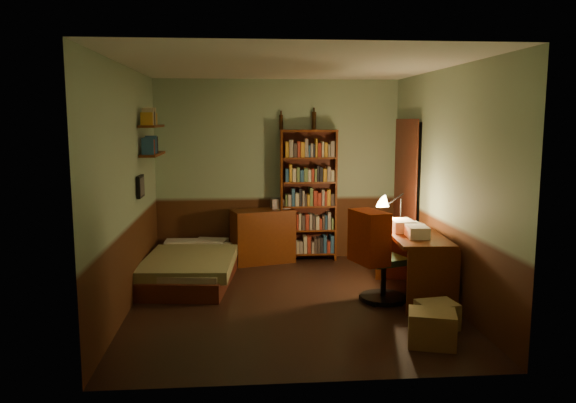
{
  "coord_description": "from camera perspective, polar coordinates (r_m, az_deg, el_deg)",
  "views": [
    {
      "loc": [
        -0.54,
        -6.1,
        2.04
      ],
      "look_at": [
        0.0,
        0.25,
        1.1
      ],
      "focal_mm": 35.0,
      "sensor_mm": 36.0,
      "label": 1
    }
  ],
  "objects": [
    {
      "name": "dresser",
      "position": [
        8.04,
        -2.58,
        -3.52
      ],
      "size": [
        0.94,
        0.65,
        0.76
      ],
      "primitive_type": "cube",
      "rotation": [
        0.0,
        0.0,
        0.28
      ],
      "color": "#55230B",
      "rests_on": "ground"
    },
    {
      "name": "desk_lamp",
      "position": [
        6.87,
        11.39,
        -0.42
      ],
      "size": [
        0.2,
        0.2,
        0.53
      ],
      "primitive_type": "cone",
      "rotation": [
        0.0,
        0.0,
        0.36
      ],
      "color": "black",
      "rests_on": "desk"
    },
    {
      "name": "bottle_left",
      "position": [
        8.08,
        -0.71,
        8.05
      ],
      "size": [
        0.07,
        0.07,
        0.21
      ],
      "primitive_type": "cylinder",
      "rotation": [
        0.0,
        0.0,
        -0.37
      ],
      "color": "black",
      "rests_on": "bookshelf"
    },
    {
      "name": "bottle_right",
      "position": [
        8.12,
        2.65,
        8.2
      ],
      "size": [
        0.08,
        0.08,
        0.25
      ],
      "primitive_type": "cylinder",
      "rotation": [
        0.0,
        0.0,
        0.15
      ],
      "color": "black",
      "rests_on": "bookshelf"
    },
    {
      "name": "wall_right",
      "position": [
        6.56,
        15.71,
        1.6
      ],
      "size": [
        0.02,
        4.0,
        2.6
      ],
      "primitive_type": "cube",
      "color": "#8AA582",
      "rests_on": "ground"
    },
    {
      "name": "wall_front",
      "position": [
        4.19,
        2.65,
        -1.78
      ],
      "size": [
        3.5,
        0.02,
        2.6
      ],
      "primitive_type": "cube",
      "color": "#8AA582",
      "rests_on": "ground"
    },
    {
      "name": "paper_stack",
      "position": [
        6.66,
        11.45,
        -2.4
      ],
      "size": [
        0.26,
        0.34,
        0.13
      ],
      "primitive_type": "cube",
      "rotation": [
        0.0,
        0.0,
        0.03
      ],
      "color": "silver",
      "rests_on": "desk"
    },
    {
      "name": "framed_picture",
      "position": [
        6.84,
        -14.77,
        1.49
      ],
      "size": [
        0.04,
        0.32,
        0.26
      ],
      "primitive_type": "cube",
      "color": "black",
      "rests_on": "wall_left"
    },
    {
      "name": "mini_stereo",
      "position": [
        8.1,
        -0.78,
        -0.17
      ],
      "size": [
        0.28,
        0.23,
        0.14
      ],
      "primitive_type": "cube",
      "rotation": [
        0.0,
        0.0,
        0.1
      ],
      "color": "#B2B2B7",
      "rests_on": "dresser"
    },
    {
      "name": "cardboard_box_a",
      "position": [
        5.38,
        14.4,
        -12.38
      ],
      "size": [
        0.5,
        0.44,
        0.31
      ],
      "primitive_type": "cube",
      "rotation": [
        0.0,
        0.0,
        -0.29
      ],
      "color": "#937E4C",
      "rests_on": "ground"
    },
    {
      "name": "desk",
      "position": [
        6.68,
        12.61,
        -6.26
      ],
      "size": [
        0.65,
        1.42,
        0.74
      ],
      "primitive_type": "cube",
      "rotation": [
        0.0,
        0.0,
        -0.06
      ],
      "color": "#55230B",
      "rests_on": "ground"
    },
    {
      "name": "bed",
      "position": [
        7.31,
        -9.88,
        -5.62
      ],
      "size": [
        1.27,
        2.05,
        0.57
      ],
      "primitive_type": "cube",
      "rotation": [
        0.0,
        0.0,
        -0.13
      ],
      "color": "olive",
      "rests_on": "ground"
    },
    {
      "name": "red_jacket",
      "position": [
        6.18,
        7.45,
        2.51
      ],
      "size": [
        0.31,
        0.51,
        0.58
      ],
      "primitive_type": "cube",
      "rotation": [
        0.0,
        0.0,
        0.08
      ],
      "color": "#AA2D09",
      "rests_on": "office_chair"
    },
    {
      "name": "door_trim",
      "position": [
        7.79,
        11.77,
        0.55
      ],
      "size": [
        0.02,
        0.98,
        2.08
      ],
      "primitive_type": "cube",
      "color": "#4A1D12",
      "rests_on": "ground"
    },
    {
      "name": "office_chair",
      "position": [
        6.4,
        9.74,
        -5.08
      ],
      "size": [
        0.69,
        0.65,
        1.12
      ],
      "primitive_type": "cube",
      "rotation": [
        0.0,
        0.0,
        0.32
      ],
      "color": "#28513A",
      "rests_on": "ground"
    },
    {
      "name": "wall_back",
      "position": [
        8.16,
        -1.06,
        3.19
      ],
      "size": [
        3.5,
        0.02,
        2.6
      ],
      "primitive_type": "cube",
      "color": "#8AA582",
      "rests_on": "ground"
    },
    {
      "name": "bookshelf",
      "position": [
        8.08,
        2.13,
        0.59
      ],
      "size": [
        0.83,
        0.33,
        1.89
      ],
      "primitive_type": "cube",
      "rotation": [
        0.0,
        0.0,
        -0.09
      ],
      "color": "#55230B",
      "rests_on": "ground"
    },
    {
      "name": "doorway",
      "position": [
        7.8,
        12.01,
        0.55
      ],
      "size": [
        0.06,
        0.9,
        2.0
      ],
      "primitive_type": "cube",
      "color": "black",
      "rests_on": "ground"
    },
    {
      "name": "floor",
      "position": [
        6.45,
        0.19,
        -10.13
      ],
      "size": [
        3.5,
        4.0,
        0.02
      ],
      "primitive_type": "cube",
      "color": "black",
      "rests_on": "ground"
    },
    {
      "name": "wall_left",
      "position": [
        6.26,
        -16.07,
        1.28
      ],
      "size": [
        0.02,
        4.0,
        2.6
      ],
      "primitive_type": "cube",
      "color": "#8AA582",
      "rests_on": "ground"
    },
    {
      "name": "cardboard_box_b",
      "position": [
        5.82,
        14.89,
        -11.06
      ],
      "size": [
        0.41,
        0.35,
        0.26
      ],
      "primitive_type": "cube",
      "rotation": [
        0.0,
        0.0,
        0.15
      ],
      "color": "#937E4C",
      "rests_on": "ground"
    },
    {
      "name": "wall_shelf_upper",
      "position": [
        7.28,
        -13.68,
        7.45
      ],
      "size": [
        0.2,
        0.9,
        0.03
      ],
      "primitive_type": "cube",
      "color": "#55230B",
      "rests_on": "wall_left"
    },
    {
      "name": "ceiling",
      "position": [
        6.15,
        0.21,
        13.72
      ],
      "size": [
        3.5,
        4.0,
        0.02
      ],
      "primitive_type": "cube",
      "color": "silver",
      "rests_on": "wall_back"
    },
    {
      "name": "wall_shelf_lower",
      "position": [
        7.29,
        -13.58,
        4.7
      ],
      "size": [
        0.2,
        0.9,
        0.03
      ],
      "primitive_type": "cube",
      "color": "#55230B",
      "rests_on": "wall_left"
    }
  ]
}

